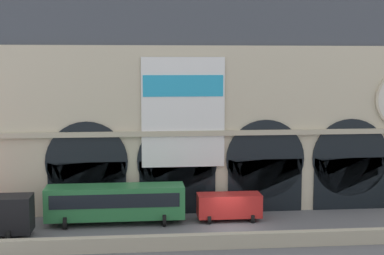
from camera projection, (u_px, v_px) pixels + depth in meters
name	position (u px, v px, depth m)	size (l,w,h in m)	color
ground_plane	(231.00, 229.00, 44.05)	(200.00, 200.00, 0.00)	slate
quay_parapet_wall	(242.00, 240.00, 39.55)	(90.00, 0.70, 1.05)	#B2A891
station_building	(218.00, 106.00, 50.52)	(39.57, 5.57, 18.74)	beige
bus_midwest	(115.00, 202.00, 45.26)	(11.00, 3.25, 3.10)	#2D7A42
van_center	(229.00, 205.00, 46.33)	(5.20, 2.48, 2.20)	red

